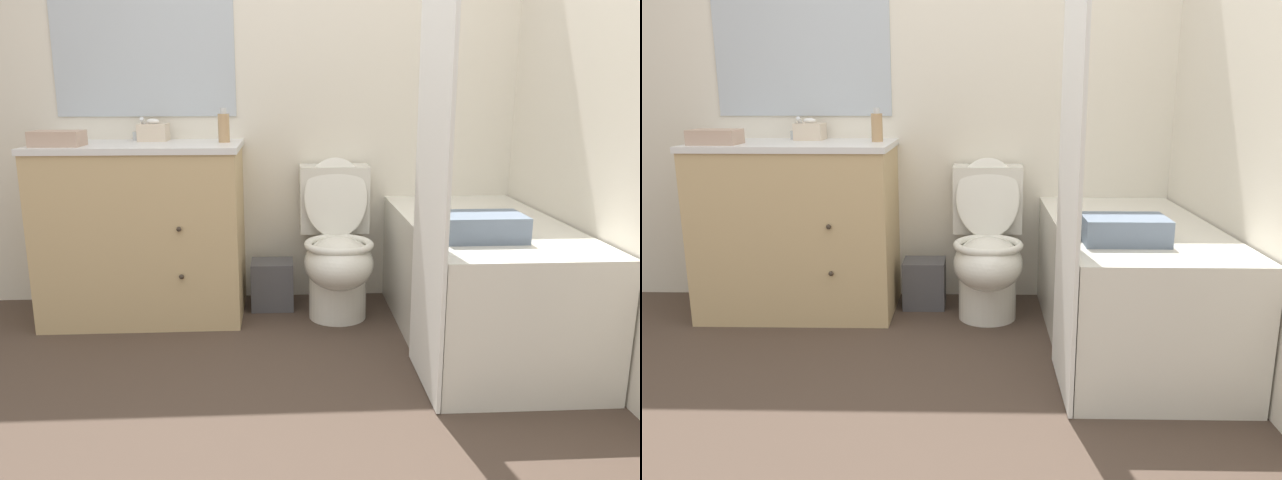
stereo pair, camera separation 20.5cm
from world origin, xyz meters
TOP-DOWN VIEW (x-y plane):
  - ground_plane at (0.00, 0.00)m, footprint 14.00×14.00m
  - wall_back at (-0.01, 1.60)m, footprint 8.00×0.06m
  - wall_right at (1.26, 0.79)m, footprint 0.05×2.58m
  - vanity_cabinet at (-0.74, 1.31)m, footprint 1.00×0.57m
  - sink_faucet at (-0.74, 1.49)m, footprint 0.14×0.12m
  - toilet at (0.24, 1.26)m, footprint 0.37×0.62m
  - bathtub at (0.88, 0.88)m, footprint 0.69×1.38m
  - shower_curtain at (0.52, 0.44)m, footprint 0.01×0.50m
  - wastebasket at (-0.09, 1.38)m, footprint 0.22×0.19m
  - tissue_box at (-0.69, 1.47)m, footprint 0.14×0.14m
  - soap_dispenser at (-0.32, 1.36)m, footprint 0.06×0.06m
  - hand_towel_folded at (-1.08, 1.18)m, footprint 0.23×0.16m
  - bath_towel_folded at (0.76, 0.55)m, footprint 0.32×0.22m

SIDE VIEW (x-z plane):
  - ground_plane at x=0.00m, z-range 0.00..0.00m
  - wastebasket at x=-0.09m, z-range 0.00..0.26m
  - bathtub at x=0.88m, z-range 0.00..0.57m
  - toilet at x=0.24m, z-range -0.05..0.76m
  - vanity_cabinet at x=-0.74m, z-range 0.01..0.90m
  - bath_towel_folded at x=0.76m, z-range 0.57..0.67m
  - sink_faucet at x=-0.74m, z-range 0.86..0.99m
  - hand_towel_folded at x=-1.08m, z-range 0.89..0.96m
  - tissue_box at x=-0.69m, z-range 0.88..0.99m
  - soap_dispenser at x=-0.32m, z-range 0.88..1.05m
  - shower_curtain at x=0.52m, z-range 0.00..2.04m
  - wall_right at x=1.26m, z-range 0.00..2.50m
  - wall_back at x=-0.01m, z-range 0.00..2.50m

